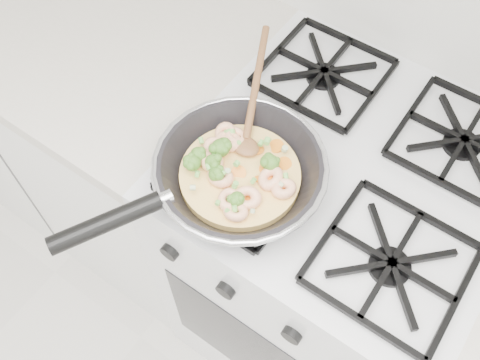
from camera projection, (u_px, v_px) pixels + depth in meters
The scene contains 3 objects.
stove at pixel (321, 258), 1.35m from camera, with size 0.60×0.60×0.92m.
counter_left at pixel (93, 119), 1.60m from camera, with size 1.00×0.60×0.90m.
skillet at pixel (237, 172), 0.89m from camera, with size 0.32×0.57×0.09m.
Camera 1 is at (0.14, 1.14, 1.71)m, focal length 39.33 mm.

